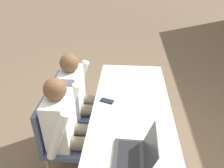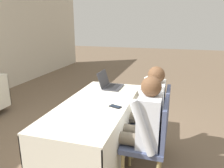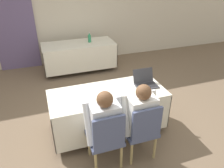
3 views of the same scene
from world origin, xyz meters
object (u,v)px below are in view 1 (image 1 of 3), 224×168
at_px(laptop, 135,154).
at_px(cell_phone, 107,101).
at_px(person_checkered_shirt, 79,95).
at_px(person_white_shirt, 69,125).
at_px(chair_near_right, 60,137).
at_px(chair_near_left, 72,106).

relative_size(laptop, cell_phone, 2.28).
height_order(person_checkered_shirt, person_white_shirt, same).
height_order(chair_near_right, person_white_shirt, person_white_shirt).
bearing_deg(person_checkered_shirt, laptop, -145.77).
bearing_deg(person_white_shirt, chair_near_left, 11.60).
relative_size(cell_phone, person_white_shirt, 0.13).
distance_m(cell_phone, chair_near_right, 0.59).
xyz_separation_m(chair_near_right, person_checkered_shirt, (-0.50, 0.10, 0.16)).
xyz_separation_m(chair_near_left, person_checkered_shirt, (0.00, 0.10, 0.16)).
bearing_deg(person_white_shirt, cell_phone, -47.18).
relative_size(laptop, chair_near_right, 0.39).
height_order(laptop, chair_near_left, laptop).
bearing_deg(person_white_shirt, laptop, -123.06).
distance_m(chair_near_left, person_checkered_shirt, 0.19).
distance_m(chair_near_left, person_white_shirt, 0.54).
height_order(laptop, person_white_shirt, person_white_shirt).
bearing_deg(person_white_shirt, person_checkered_shirt, 0.00).
bearing_deg(chair_near_left, chair_near_right, -180.00).
bearing_deg(cell_phone, person_white_shirt, -28.02).
bearing_deg(person_checkered_shirt, chair_near_right, 168.40).
height_order(cell_phone, chair_near_right, chair_near_right).
bearing_deg(chair_near_right, laptop, -119.12).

